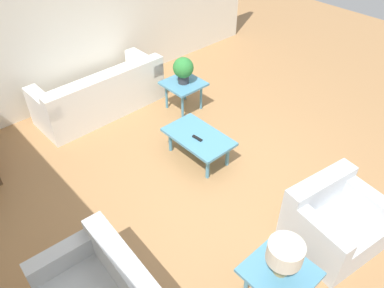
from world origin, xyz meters
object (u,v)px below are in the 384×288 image
object	(u,v)px
side_table_lamp	(279,275)
sofa	(101,95)
side_table_plant	(184,86)
armchair	(333,221)
coffee_table	(198,138)
potted_plant	(183,69)
table_lamp	(285,254)

from	to	relation	value
side_table_lamp	sofa	bearing A→B (deg)	-7.57
side_table_plant	side_table_lamp	world-z (taller)	same
side_table_plant	sofa	bearing A→B (deg)	51.33
sofa	armchair	xyz separation A→B (m)	(-3.91, -0.50, -0.01)
coffee_table	potted_plant	world-z (taller)	potted_plant
coffee_table	table_lamp	size ratio (longest dim) A/B	2.49
sofa	coffee_table	world-z (taller)	sofa
sofa	side_table_plant	size ratio (longest dim) A/B	3.48
side_table_lamp	potted_plant	distance (m)	3.51
sofa	side_table_lamp	xyz separation A→B (m)	(-3.96, 0.53, 0.12)
sofa	side_table_lamp	distance (m)	3.99
potted_plant	table_lamp	size ratio (longest dim) A/B	1.12
armchair	table_lamp	bearing A→B (deg)	-168.58
coffee_table	side_table_lamp	xyz separation A→B (m)	(-2.05, 0.89, 0.08)
sofa	side_table_lamp	bearing A→B (deg)	81.57
side_table_lamp	potted_plant	xyz separation A→B (m)	(3.12, -1.57, 0.31)
side_table_plant	side_table_lamp	size ratio (longest dim) A/B	1.00
side_table_lamp	potted_plant	world-z (taller)	potted_plant
coffee_table	sofa	bearing A→B (deg)	10.93
coffee_table	potted_plant	xyz separation A→B (m)	(1.08, -0.67, 0.39)
potted_plant	sofa	bearing A→B (deg)	51.33
sofa	side_table_lamp	world-z (taller)	sofa
armchair	side_table_plant	world-z (taller)	armchair
armchair	side_table_lamp	world-z (taller)	armchair
sofa	potted_plant	distance (m)	1.40
potted_plant	table_lamp	xyz separation A→B (m)	(-3.12, 1.57, 0.01)
sofa	armchair	size ratio (longest dim) A/B	1.99
armchair	sofa	bearing A→B (deg)	106.32
sofa	table_lamp	size ratio (longest dim) A/B	5.36
armchair	potted_plant	distance (m)	3.16
armchair	coffee_table	xyz separation A→B (m)	(2.00, 0.14, 0.05)
armchair	table_lamp	distance (m)	1.13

